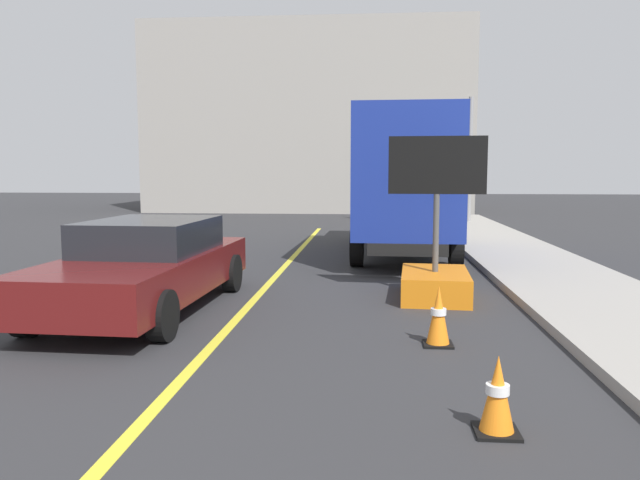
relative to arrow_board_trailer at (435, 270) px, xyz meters
name	(u,v)px	position (x,y,z in m)	size (l,w,h in m)	color
lane_center_stripe	(143,421)	(-3.00, -5.47, -0.48)	(0.14, 36.00, 0.01)	yellow
arrow_board_trailer	(435,270)	(0.00, 0.00, 0.00)	(1.60, 1.87, 2.70)	orange
box_truck	(405,181)	(-0.23, 5.44, 1.40)	(2.66, 7.90, 3.50)	black
pickup_car	(146,265)	(-4.51, -1.27, 0.22)	(2.20, 5.06, 1.38)	#591414
highway_guide_sign	(450,138)	(1.98, 14.58, 2.94)	(2.79, 0.30, 5.00)	gray
far_building_block	(313,124)	(-4.43, 25.26, 4.32)	(16.73, 9.82, 9.60)	gray
traffic_cone_mid_lane	(497,395)	(-0.04, -5.47, -0.16)	(0.36, 0.36, 0.65)	black
traffic_cone_far_lane	(438,316)	(-0.25, -2.90, -0.12)	(0.36, 0.36, 0.74)	black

